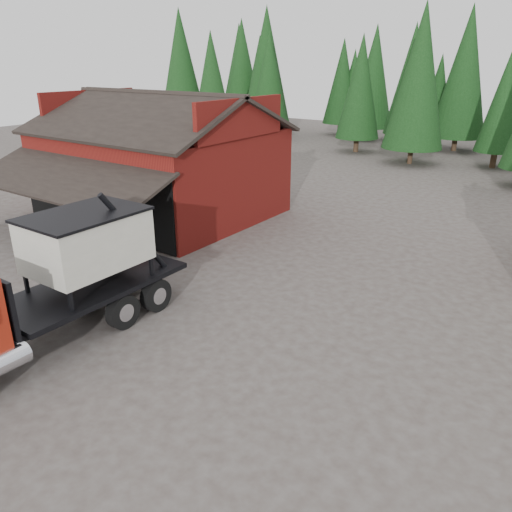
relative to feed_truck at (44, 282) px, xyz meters
The scene contains 7 objects.
ground 4.88m from the feed_truck, 42.92° to the left, with size 120.00×120.00×0.00m, color #453B36.
red_barn 15.06m from the feed_truck, 121.25° to the left, with size 12.80×13.63×7.18m.
conifer_backdrop 45.13m from the feed_truck, 85.94° to the left, with size 76.00×16.00×16.00m, color black, non-canonical shape.
near_pine_a 36.47m from the feed_truck, 121.27° to the left, with size 4.40×4.40×11.40m.
near_pine_d 37.34m from the feed_truck, 91.25° to the left, with size 5.28×5.28×13.40m.
feed_truck is the anchor object (origin of this frame).
equip_box 2.56m from the feed_truck, 165.40° to the left, with size 0.70×1.10×0.60m, color maroon.
Camera 1 is at (10.67, -10.86, 8.79)m, focal length 35.00 mm.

